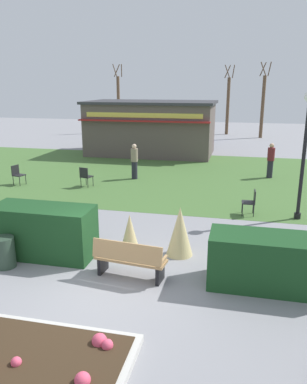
{
  "coord_description": "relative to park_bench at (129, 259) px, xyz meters",
  "views": [
    {
      "loc": [
        2.72,
        -7.27,
        4.4
      ],
      "look_at": [
        0.15,
        3.97,
        1.14
      ],
      "focal_mm": 35.73,
      "sensor_mm": 36.0,
      "label": 1
    }
  ],
  "objects": [
    {
      "name": "person_standing",
      "position": [
        3.83,
        11.19,
        0.38
      ],
      "size": [
        0.34,
        0.34,
        1.69
      ],
      "rotation": [
        0.0,
        0.0,
        1.23
      ],
      "color": "#23232D",
      "rests_on": "ground_plane"
    },
    {
      "name": "cafe_chair_east",
      "position": [
        2.83,
        5.28,
        0.05
      ],
      "size": [
        0.45,
        0.45,
        0.89
      ],
      "color": "black",
      "rests_on": "ground_plane"
    },
    {
      "name": "cafe_chair_north",
      "position": [
        -4.24,
        7.55,
        0.05
      ],
      "size": [
        0.54,
        0.54,
        0.89
      ],
      "color": "black",
      "rests_on": "ground_plane"
    },
    {
      "name": "ornamental_grass_behind_right",
      "position": [
        -0.4,
        1.4,
        0.06
      ],
      "size": [
        0.55,
        0.55,
        1.07
      ],
      "primitive_type": "cone",
      "color": "#D1BC7F",
      "rests_on": "ground_plane"
    },
    {
      "name": "ground_plane",
      "position": [
        -0.37,
        -0.51,
        -0.48
      ],
      "size": [
        80.0,
        80.0,
        0.0
      ],
      "primitive_type": "plane",
      "color": "gray"
    },
    {
      "name": "lamppost_mid",
      "position": [
        4.38,
        5.24,
        2.17
      ],
      "size": [
        0.36,
        0.36,
        4.21
      ],
      "color": "black",
      "rests_on": "ground_plane"
    },
    {
      "name": "cafe_chair_west",
      "position": [
        -7.4,
        7.24,
        0.05
      ],
      "size": [
        0.52,
        0.52,
        0.89
      ],
      "color": "black",
      "rests_on": "ground_plane"
    },
    {
      "name": "hedge_left",
      "position": [
        -2.57,
        0.71,
        0.2
      ],
      "size": [
        2.69,
        1.1,
        1.35
      ],
      "primitive_type": "cube",
      "color": "#19421E",
      "rests_on": "ground_plane"
    },
    {
      "name": "parked_car_west_slot",
      "position": [
        -2.53,
        23.08,
        0.16
      ],
      "size": [
        4.33,
        2.32,
        1.2
      ],
      "color": "navy",
      "rests_on": "ground_plane"
    },
    {
      "name": "tree_right_bg",
      "position": [
        3.98,
        26.11,
        2.24
      ],
      "size": [
        0.91,
        0.96,
        6.17
      ],
      "color": "brown",
      "rests_on": "ground_plane"
    },
    {
      "name": "flower_bed",
      "position": [
        -0.72,
        -3.18,
        -0.39
      ],
      "size": [
        3.27,
        2.05,
        0.32
      ],
      "color": "beige",
      "rests_on": "ground_plane"
    },
    {
      "name": "tree_left_bg",
      "position": [
        1.04,
        27.89,
        2.18
      ],
      "size": [
        0.91,
        0.96,
        6.05
      ],
      "color": "brown",
      "rests_on": "ground_plane"
    },
    {
      "name": "lawn_patch",
      "position": [
        -0.37,
        10.67,
        -0.48
      ],
      "size": [
        36.0,
        12.0,
        0.01
      ],
      "primitive_type": "cube",
      "color": "#446B33",
      "rests_on": "ground_plane"
    },
    {
      "name": "ornamental_grass_behind_left",
      "position": [
        0.93,
        1.54,
        0.18
      ],
      "size": [
        0.7,
        0.7,
        1.33
      ],
      "primitive_type": "cone",
      "color": "#D1BC7F",
      "rests_on": "ground_plane"
    },
    {
      "name": "park_bench",
      "position": [
        0.0,
        0.0,
        0.0
      ],
      "size": [
        1.75,
        0.72,
        0.95
      ],
      "color": "tan",
      "rests_on": "ground_plane"
    },
    {
      "name": "food_kiosk",
      "position": [
        -3.34,
        16.49,
        1.22
      ],
      "size": [
        8.14,
        4.82,
        3.38
      ],
      "color": "#594C47",
      "rests_on": "ground_plane"
    },
    {
      "name": "tree_center_bg",
      "position": [
        -8.98,
        27.11,
        2.24
      ],
      "size": [
        0.91,
        0.96,
        6.18
      ],
      "color": "brown",
      "rests_on": "ground_plane"
    },
    {
      "name": "trash_bin",
      "position": [
        -3.19,
        -0.13,
        -0.09
      ],
      "size": [
        0.52,
        0.52,
        0.78
      ],
      "primitive_type": "cylinder",
      "color": "#2D4233",
      "rests_on": "ground_plane"
    },
    {
      "name": "person_strolling",
      "position": [
        -2.53,
        9.5,
        0.38
      ],
      "size": [
        0.34,
        0.34,
        1.69
      ],
      "rotation": [
        0.0,
        0.0,
        1.34
      ],
      "color": "#23232D",
      "rests_on": "ground_plane"
    },
    {
      "name": "hedge_right",
      "position": [
        3.17,
        0.32,
        0.12
      ],
      "size": [
        2.72,
        1.1,
        1.21
      ],
      "primitive_type": "cube",
      "color": "#19421E",
      "rests_on": "ground_plane"
    }
  ]
}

